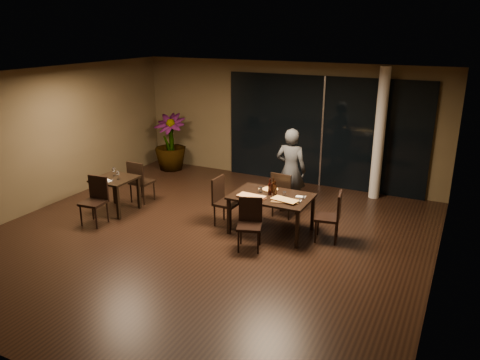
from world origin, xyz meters
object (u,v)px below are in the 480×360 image
diner (291,170)px  bottle_b (275,189)px  chair_main_near (250,221)px  chair_side_far (139,180)px  bottle_a (270,187)px  chair_side_near (96,198)px  bottle_c (273,185)px  chair_main_right (332,214)px  side_table (115,184)px  chair_main_left (223,198)px  main_table (271,199)px  chair_main_far (283,192)px  potted_plant (170,142)px

diner → bottle_b: size_ratio=5.91×
chair_main_near → diner: size_ratio=0.51×
chair_side_far → bottle_a: size_ratio=3.11×
chair_side_near → bottle_c: (3.30, 1.31, 0.36)m
chair_main_right → bottle_b: bearing=-92.5°
side_table → chair_main_left: chair_main_left is taller
chair_main_left → chair_side_near: size_ratio=1.01×
chair_main_left → bottle_b: (1.08, 0.07, 0.36)m
main_table → chair_main_near: 0.80m
chair_main_far → chair_main_left: 1.28m
chair_main_left → chair_main_far: bearing=-45.2°
potted_plant → main_table: bearing=-32.2°
chair_main_far → bottle_c: (0.04, -0.65, 0.36)m
side_table → diner: 3.75m
bottle_b → side_table: bearing=-171.9°
chair_main_left → bottle_c: size_ratio=3.23×
side_table → bottle_c: bottle_c is taller
chair_side_far → diner: (3.19, 1.09, 0.36)m
chair_side_far → chair_side_near: bearing=88.9°
chair_side_far → bottle_b: size_ratio=3.16×
bottle_a → bottle_c: 0.13m
diner → chair_main_left: bearing=53.4°
main_table → side_table: (-3.40, -0.50, -0.05)m
potted_plant → bottle_a: size_ratio=4.95×
side_table → bottle_a: bearing=8.8°
chair_main_right → diner: size_ratio=0.53×
side_table → bottle_b: size_ratio=2.62×
chair_main_left → chair_main_right: bearing=-82.8°
chair_side_near → side_table: bearing=90.3°
chair_main_near → bottle_c: 1.00m
chair_side_far → bottle_b: 3.36m
chair_main_far → chair_main_right: 1.40m
chair_side_far → bottle_a: 3.25m
chair_main_left → chair_side_near: (-2.33, -1.09, -0.01)m
chair_main_near → bottle_a: (0.04, 0.79, 0.39)m
chair_main_near → chair_main_right: bearing=17.0°
chair_main_far → chair_main_left: bearing=47.0°
side_table → chair_side_far: (0.13, 0.65, -0.08)m
main_table → chair_main_left: size_ratio=1.54×
bottle_b → bottle_a: bearing=167.5°
chair_side_near → bottle_b: 3.61m
chair_side_far → diner: size_ratio=0.54×
main_table → chair_main_left: 1.02m
chair_main_far → bottle_a: 0.86m
bottle_a → bottle_b: size_ratio=1.02×
main_table → chair_main_far: (-0.08, 0.80, -0.13)m
chair_main_far → chair_side_far: size_ratio=1.01×
chair_main_right → bottle_c: (-1.19, 0.01, 0.37)m
chair_main_left → bottle_c: 1.06m
chair_main_left → diner: bearing=-33.6°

